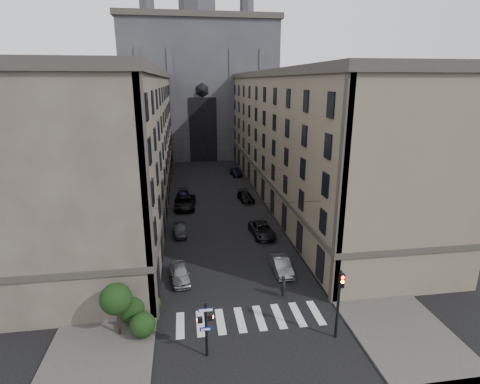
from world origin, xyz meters
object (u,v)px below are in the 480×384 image
car_right_midnear (262,230)px  car_right_far (236,172)px  car_left_far (182,196)px  pedestrian_signal_left (206,325)px  gothic_tower (199,79)px  pedestrian (284,287)px  traffic_light_right (339,297)px  car_left_near (180,273)px  car_right_midfar (246,197)px  car_left_midnear (180,230)px  car_right_near (281,265)px  car_left_midfar (185,202)px

car_right_midnear → car_right_far: (1.07, 29.11, 0.05)m
car_left_far → car_right_midnear: size_ratio=0.89×
pedestrian_signal_left → car_right_midnear: pedestrian_signal_left is taller
gothic_tower → car_right_midnear: size_ratio=11.31×
pedestrian_signal_left → pedestrian: pedestrian_signal_left is taller
traffic_light_right → car_left_near: traffic_light_right is taller
car_right_far → car_left_far: bearing=-132.5°
traffic_light_right → car_right_midfar: size_ratio=1.11×
car_left_midnear → car_right_midfar: car_right_midfar is taller
traffic_light_right → car_right_far: bearing=90.4°
car_right_near → gothic_tower: bearing=94.4°
traffic_light_right → pedestrian: bearing=112.4°
pedestrian → car_left_far: bearing=36.6°
car_right_midnear → traffic_light_right: bearing=-89.2°
car_left_near → car_right_midnear: size_ratio=0.82×
gothic_tower → car_left_midnear: (-5.28, -52.76, -17.16)m
traffic_light_right → pedestrian_signal_left: bearing=-177.4°
car_left_midnear → car_left_midfar: 9.74m
pedestrian_signal_left → car_right_near: bearing=52.9°
pedestrian_signal_left → traffic_light_right: size_ratio=0.77×
gothic_tower → pedestrian_signal_left: bearing=-92.7°
car_left_midfar → car_right_far: bearing=65.3°
car_left_midfar → car_right_midnear: (8.72, -11.40, -0.11)m
traffic_light_right → car_left_midnear: (-10.88, 20.28, -2.65)m
car_right_midnear → car_right_midfar: (0.27, 13.26, -0.03)m
car_right_near → car_right_far: car_right_far is taller
car_left_far → car_left_midfar: bearing=-77.1°
car_left_midfar → car_right_midnear: size_ratio=1.16×
gothic_tower → car_right_midfar: (4.47, -41.19, -17.12)m
car_left_midfar → car_right_near: (8.72, -20.21, -0.12)m
car_left_midnear → car_right_far: 29.38m
car_right_midnear → car_left_midnear: bearing=166.4°
car_right_midfar → car_left_near: bearing=-119.5°
gothic_tower → car_left_midnear: gothic_tower is taller
car_right_far → pedestrian_signal_left: bearing=-106.5°
traffic_light_right → car_left_far: 35.49m
gothic_tower → pedestrian: (3.30, -67.44, -16.81)m
gothic_tower → traffic_light_right: size_ratio=11.15×
gothic_tower → car_right_far: gothic_tower is taller
car_left_near → car_right_near: car_left_near is taller
car_left_midfar → car_left_far: bearing=100.8°
car_right_far → gothic_tower: bearing=95.6°
car_left_midnear → car_right_far: (10.55, 27.42, 0.12)m
gothic_tower → car_left_far: 43.12m
pedestrian_signal_left → car_left_midnear: bearing=94.9°
car_left_near → pedestrian: size_ratio=2.12×
car_left_midnear → car_right_midnear: 9.63m
gothic_tower → car_left_near: gothic_tower is taller
car_left_far → car_right_near: (9.16, -24.01, 0.04)m
pedestrian → car_right_midfar: bearing=17.7°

